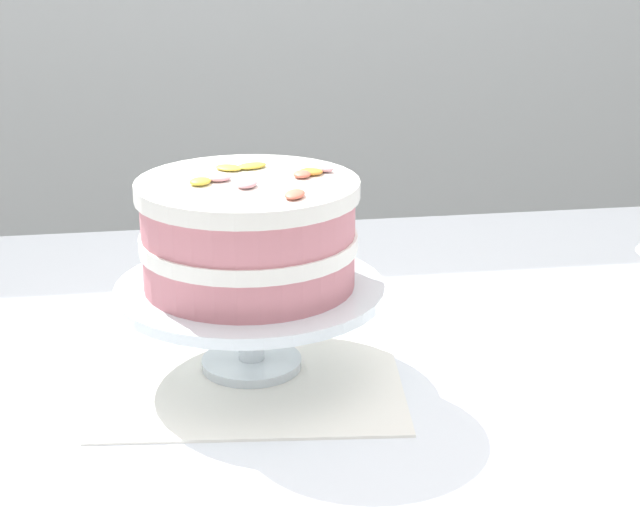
% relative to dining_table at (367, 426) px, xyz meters
% --- Properties ---
extents(dining_table, '(1.40, 1.00, 0.74)m').
position_rel_dining_table_xyz_m(dining_table, '(0.00, 0.00, 0.00)').
color(dining_table, white).
rests_on(dining_table, ground).
extents(linen_napkin, '(0.35, 0.35, 0.00)m').
position_rel_dining_table_xyz_m(linen_napkin, '(-0.13, -0.01, 0.09)').
color(linen_napkin, white).
rests_on(linen_napkin, dining_table).
extents(cake_stand, '(0.29, 0.29, 0.10)m').
position_rel_dining_table_xyz_m(cake_stand, '(-0.13, -0.01, 0.17)').
color(cake_stand, silver).
rests_on(cake_stand, linen_napkin).
extents(layer_cake, '(0.23, 0.23, 0.12)m').
position_rel_dining_table_xyz_m(layer_cake, '(-0.13, -0.01, 0.25)').
color(layer_cake, '#CC7A84').
rests_on(layer_cake, cake_stand).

